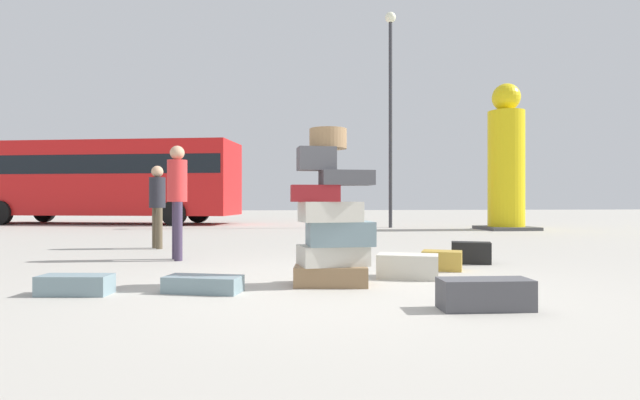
{
  "coord_description": "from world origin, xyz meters",
  "views": [
    {
      "loc": [
        -0.76,
        -5.15,
        0.92
      ],
      "look_at": [
        -0.06,
        1.15,
        0.92
      ],
      "focal_mm": 27.64,
      "sensor_mm": 36.0,
      "label": 1
    }
  ],
  "objects_px": {
    "suitcase_slate_foreground_near": "(203,284)",
    "suitcase_black_right_side": "(471,253)",
    "parked_bus": "(104,177)",
    "suitcase_charcoal_foreground_far": "(485,294)",
    "yellow_dummy_statue": "(506,164)",
    "suitcase_tan_behind_tower": "(442,260)",
    "lamp_post": "(390,90)",
    "person_bearded_onlooker": "(157,199)",
    "person_tourist_with_camera": "(177,191)",
    "suitcase_cream_white_trunk": "(408,266)",
    "suitcase_slate_left_side": "(75,285)",
    "suitcase_tower": "(332,223)"
  },
  "relations": [
    {
      "from": "suitcase_slate_left_side",
      "to": "suitcase_black_right_side",
      "type": "bearing_deg",
      "value": 28.07
    },
    {
      "from": "suitcase_slate_left_side",
      "to": "suitcase_slate_foreground_near",
      "type": "bearing_deg",
      "value": 6.36
    },
    {
      "from": "suitcase_slate_foreground_near",
      "to": "lamp_post",
      "type": "relative_size",
      "value": 0.1
    },
    {
      "from": "suitcase_charcoal_foreground_far",
      "to": "person_tourist_with_camera",
      "type": "height_order",
      "value": "person_tourist_with_camera"
    },
    {
      "from": "parked_bus",
      "to": "suitcase_slate_foreground_near",
      "type": "bearing_deg",
      "value": -57.03
    },
    {
      "from": "suitcase_charcoal_foreground_far",
      "to": "person_bearded_onlooker",
      "type": "height_order",
      "value": "person_bearded_onlooker"
    },
    {
      "from": "suitcase_slate_foreground_near",
      "to": "person_tourist_with_camera",
      "type": "distance_m",
      "value": 3.0
    },
    {
      "from": "suitcase_slate_foreground_near",
      "to": "suitcase_black_right_side",
      "type": "xyz_separation_m",
      "value": [
        3.58,
        1.86,
        0.07
      ]
    },
    {
      "from": "lamp_post",
      "to": "parked_bus",
      "type": "bearing_deg",
      "value": 159.42
    },
    {
      "from": "suitcase_charcoal_foreground_far",
      "to": "yellow_dummy_statue",
      "type": "bearing_deg",
      "value": 64.79
    },
    {
      "from": "person_bearded_onlooker",
      "to": "person_tourist_with_camera",
      "type": "xyz_separation_m",
      "value": [
        0.7,
        -1.89,
        0.12
      ]
    },
    {
      "from": "suitcase_slate_left_side",
      "to": "suitcase_charcoal_foreground_far",
      "type": "xyz_separation_m",
      "value": [
        3.66,
        -1.06,
        0.03
      ]
    },
    {
      "from": "suitcase_slate_foreground_near",
      "to": "suitcase_tan_behind_tower",
      "type": "relative_size",
      "value": 1.5
    },
    {
      "from": "suitcase_cream_white_trunk",
      "to": "person_tourist_with_camera",
      "type": "distance_m",
      "value": 3.78
    },
    {
      "from": "suitcase_charcoal_foreground_far",
      "to": "person_tourist_with_camera",
      "type": "distance_m",
      "value": 5.03
    },
    {
      "from": "suitcase_slate_left_side",
      "to": "yellow_dummy_statue",
      "type": "height_order",
      "value": "yellow_dummy_statue"
    },
    {
      "from": "lamp_post",
      "to": "suitcase_black_right_side",
      "type": "bearing_deg",
      "value": -97.44
    },
    {
      "from": "suitcase_cream_white_trunk",
      "to": "suitcase_black_right_side",
      "type": "distance_m",
      "value": 1.77
    },
    {
      "from": "suitcase_charcoal_foreground_far",
      "to": "parked_bus",
      "type": "height_order",
      "value": "parked_bus"
    },
    {
      "from": "suitcase_tower",
      "to": "person_bearded_onlooker",
      "type": "bearing_deg",
      "value": 122.11
    },
    {
      "from": "suitcase_slate_foreground_near",
      "to": "person_tourist_with_camera",
      "type": "xyz_separation_m",
      "value": [
        -0.73,
        2.75,
        0.97
      ]
    },
    {
      "from": "parked_bus",
      "to": "suitcase_cream_white_trunk",
      "type": "bearing_deg",
      "value": -48.77
    },
    {
      "from": "suitcase_tan_behind_tower",
      "to": "lamp_post",
      "type": "height_order",
      "value": "lamp_post"
    },
    {
      "from": "person_bearded_onlooker",
      "to": "suitcase_slate_left_side",
      "type": "bearing_deg",
      "value": -27.67
    },
    {
      "from": "suitcase_tower",
      "to": "suitcase_slate_foreground_near",
      "type": "bearing_deg",
      "value": -169.12
    },
    {
      "from": "parked_bus",
      "to": "suitcase_tan_behind_tower",
      "type": "bearing_deg",
      "value": -45.78
    },
    {
      "from": "suitcase_tower",
      "to": "suitcase_tan_behind_tower",
      "type": "bearing_deg",
      "value": 31.95
    },
    {
      "from": "suitcase_tower",
      "to": "suitcase_tan_behind_tower",
      "type": "distance_m",
      "value": 1.96
    },
    {
      "from": "suitcase_tower",
      "to": "suitcase_slate_foreground_near",
      "type": "xyz_separation_m",
      "value": [
        -1.32,
        -0.25,
        -0.59
      ]
    },
    {
      "from": "suitcase_tower",
      "to": "person_tourist_with_camera",
      "type": "relative_size",
      "value": 0.97
    },
    {
      "from": "person_bearded_onlooker",
      "to": "suitcase_tan_behind_tower",
      "type": "bearing_deg",
      "value": 21.85
    },
    {
      "from": "suitcase_slate_left_side",
      "to": "person_tourist_with_camera",
      "type": "xyz_separation_m",
      "value": [
        0.49,
        2.73,
        0.96
      ]
    },
    {
      "from": "person_bearded_onlooker",
      "to": "parked_bus",
      "type": "distance_m",
      "value": 11.3
    },
    {
      "from": "suitcase_tan_behind_tower",
      "to": "parked_bus",
      "type": "relative_size",
      "value": 0.05
    },
    {
      "from": "suitcase_tan_behind_tower",
      "to": "lamp_post",
      "type": "xyz_separation_m",
      "value": [
        1.87,
        9.9,
        4.48
      ]
    },
    {
      "from": "suitcase_slate_foreground_near",
      "to": "suitcase_black_right_side",
      "type": "distance_m",
      "value": 4.03
    },
    {
      "from": "suitcase_slate_left_side",
      "to": "suitcase_black_right_side",
      "type": "height_order",
      "value": "suitcase_black_right_side"
    },
    {
      "from": "person_tourist_with_camera",
      "to": "parked_bus",
      "type": "xyz_separation_m",
      "value": [
        -4.93,
        12.33,
        0.78
      ]
    },
    {
      "from": "suitcase_slate_foreground_near",
      "to": "suitcase_slate_left_side",
      "type": "xyz_separation_m",
      "value": [
        -1.22,
        0.02,
        0.01
      ]
    },
    {
      "from": "suitcase_tower",
      "to": "person_tourist_with_camera",
      "type": "height_order",
      "value": "person_tourist_with_camera"
    },
    {
      "from": "suitcase_tower",
      "to": "suitcase_tan_behind_tower",
      "type": "xyz_separation_m",
      "value": [
        1.6,
        1.0,
        -0.54
      ]
    },
    {
      "from": "person_tourist_with_camera",
      "to": "yellow_dummy_statue",
      "type": "relative_size",
      "value": 0.38
    },
    {
      "from": "suitcase_black_right_side",
      "to": "suitcase_tower",
      "type": "bearing_deg",
      "value": -124.05
    },
    {
      "from": "person_tourist_with_camera",
      "to": "suitcase_tower",
      "type": "bearing_deg",
      "value": 20.44
    },
    {
      "from": "suitcase_charcoal_foreground_far",
      "to": "suitcase_cream_white_trunk",
      "type": "bearing_deg",
      "value": 98.18
    },
    {
      "from": "suitcase_tan_behind_tower",
      "to": "parked_bus",
      "type": "bearing_deg",
      "value": 145.97
    },
    {
      "from": "suitcase_slate_left_side",
      "to": "suitcase_charcoal_foreground_far",
      "type": "distance_m",
      "value": 3.81
    },
    {
      "from": "person_bearded_onlooker",
      "to": "suitcase_slate_foreground_near",
      "type": "bearing_deg",
      "value": -13.14
    },
    {
      "from": "person_tourist_with_camera",
      "to": "parked_bus",
      "type": "bearing_deg",
      "value": -177.23
    },
    {
      "from": "suitcase_slate_foreground_near",
      "to": "lamp_post",
      "type": "height_order",
      "value": "lamp_post"
    }
  ]
}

